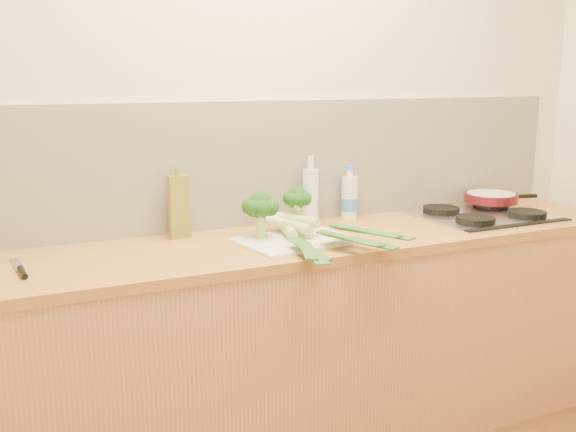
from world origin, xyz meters
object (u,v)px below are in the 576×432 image
Objects in this scene: gas_hob at (484,214)px; chopping_board at (295,240)px; chefs_knife at (21,270)px; skillet at (491,197)px.

chopping_board is at bearing -177.30° from gas_hob.
chopping_board is at bearing -5.75° from chefs_knife.
gas_hob is 2.06× the size of chefs_knife.
gas_hob reaches higher than chefs_knife.
gas_hob is at bearing -127.88° from skillet.
chopping_board is 1.16m from skillet.
gas_hob is at bearing -8.13° from chopping_board.
skillet is (0.16, 0.13, 0.05)m from gas_hob.
skillet is at bearing 39.73° from gas_hob.
gas_hob is at bearing -4.07° from chefs_knife.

